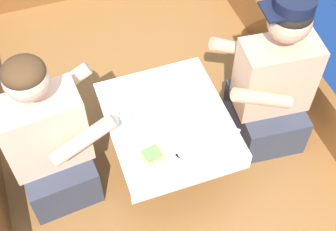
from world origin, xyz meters
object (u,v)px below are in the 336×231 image
at_px(tin_can, 184,151).
at_px(coffee_cup_starboard, 150,105).
at_px(person_port, 49,142).
at_px(person_starboard, 272,85).
at_px(coffee_cup_port, 126,121).
at_px(sandwich, 152,156).

bearing_deg(tin_can, coffee_cup_starboard, 101.98).
relative_size(person_port, person_starboard, 0.95).
relative_size(person_port, coffee_cup_port, 10.33).
height_order(person_starboard, coffee_cup_starboard, person_starboard).
bearing_deg(person_starboard, coffee_cup_starboard, 0.08).
height_order(coffee_cup_starboard, tin_can, coffee_cup_starboard).
height_order(coffee_cup_port, coffee_cup_starboard, coffee_cup_port).
distance_m(sandwich, coffee_cup_starboard, 0.31).
xyz_separation_m(person_port, coffee_cup_starboard, (0.54, 0.01, 0.06)).
xyz_separation_m(person_port, tin_can, (0.61, -0.31, 0.05)).
relative_size(person_starboard, coffee_cup_starboard, 10.44).
bearing_deg(coffee_cup_port, person_starboard, -0.21).
distance_m(coffee_cup_port, coffee_cup_starboard, 0.16).
bearing_deg(tin_can, sandwich, 171.84).
xyz_separation_m(sandwich, tin_can, (0.16, -0.02, -0.00)).
distance_m(person_starboard, coffee_cup_port, 0.82).
bearing_deg(person_starboard, sandwich, 22.77).
relative_size(person_starboard, coffee_cup_port, 10.88).
distance_m(person_starboard, tin_can, 0.66).
xyz_separation_m(person_starboard, coffee_cup_starboard, (-0.68, 0.07, 0.03)).
xyz_separation_m(person_port, person_starboard, (1.21, -0.05, 0.03)).
bearing_deg(coffee_cup_port, coffee_cup_starboard, 23.51).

